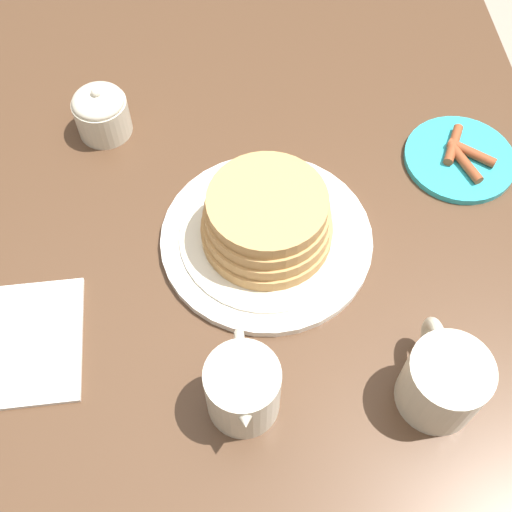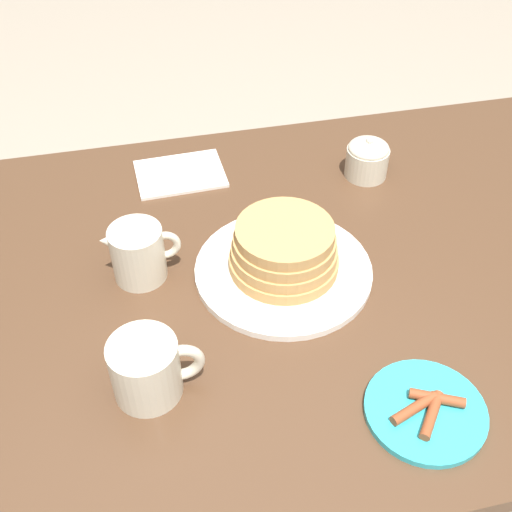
# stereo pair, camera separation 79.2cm
# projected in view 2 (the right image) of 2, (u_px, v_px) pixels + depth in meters

# --- Properties ---
(ground_plane) EXTENTS (8.00, 8.00, 0.00)m
(ground_plane) POSITION_uv_depth(u_px,v_px,m) (291.00, 486.00, 1.53)
(ground_plane) COLOR gray
(dining_table) EXTENTS (1.21, 0.85, 0.72)m
(dining_table) POSITION_uv_depth(u_px,v_px,m) (303.00, 321.00, 1.11)
(dining_table) COLOR #4C3321
(dining_table) RESTS_ON ground_plane
(pancake_plate) EXTENTS (0.28, 0.28, 0.10)m
(pancake_plate) POSITION_uv_depth(u_px,v_px,m) (283.00, 255.00, 1.00)
(pancake_plate) COLOR white
(pancake_plate) RESTS_ON dining_table
(side_plate_bacon) EXTENTS (0.16, 0.16, 0.02)m
(side_plate_bacon) POSITION_uv_depth(u_px,v_px,m) (426.00, 410.00, 0.83)
(side_plate_bacon) COLOR #2DADBC
(side_plate_bacon) RESTS_ON dining_table
(coffee_mug) EXTENTS (0.12, 0.09, 0.09)m
(coffee_mug) POSITION_uv_depth(u_px,v_px,m) (148.00, 368.00, 0.83)
(coffee_mug) COLOR beige
(coffee_mug) RESTS_ON dining_table
(creamer_pitcher) EXTENTS (0.13, 0.08, 0.10)m
(creamer_pitcher) POSITION_uv_depth(u_px,v_px,m) (137.00, 252.00, 0.99)
(creamer_pitcher) COLOR beige
(creamer_pitcher) RESTS_ON dining_table
(sugar_bowl) EXTENTS (0.08, 0.08, 0.08)m
(sugar_bowl) POSITION_uv_depth(u_px,v_px,m) (367.00, 158.00, 1.19)
(sugar_bowl) COLOR beige
(sugar_bowl) RESTS_ON dining_table
(napkin) EXTENTS (0.17, 0.13, 0.01)m
(napkin) POSITION_uv_depth(u_px,v_px,m) (180.00, 174.00, 1.21)
(napkin) COLOR silver
(napkin) RESTS_ON dining_table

